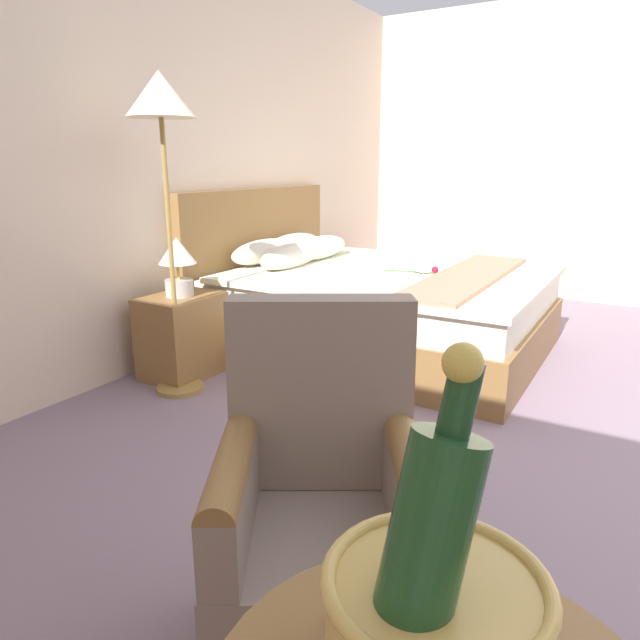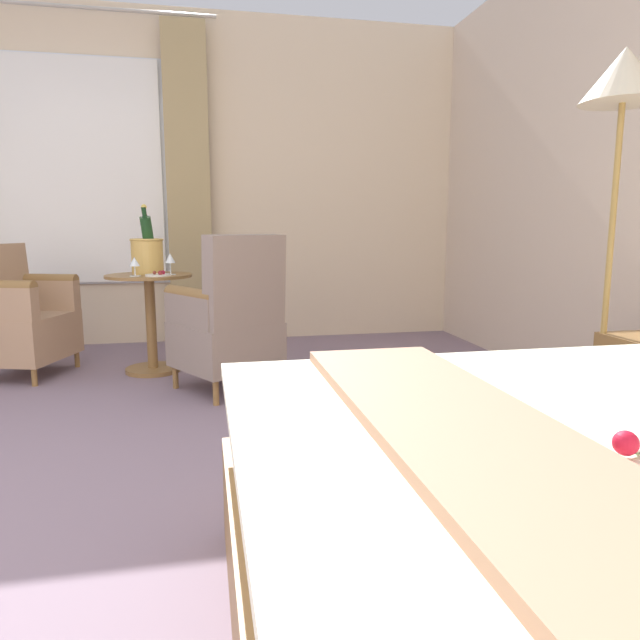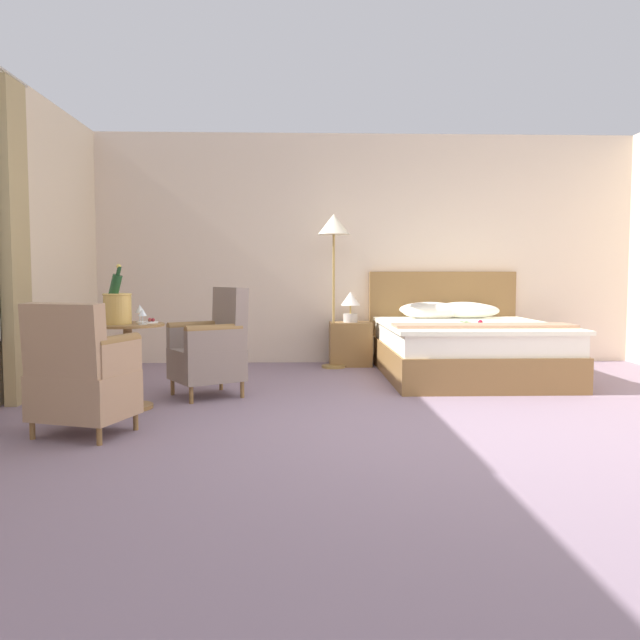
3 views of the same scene
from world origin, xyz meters
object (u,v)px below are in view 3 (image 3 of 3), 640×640
object	(u,v)px
floor_lamp_brass	(334,236)
armchair_facing_bed	(80,376)
nightstand	(350,344)
armchair_by_window	(212,348)
bedside_lamp	(350,304)
wine_glass_near_edge	(140,310)
champagne_bucket	(117,305)
wine_glass_near_bucket	(142,313)
bed	(464,345)
snack_plate	(148,322)
side_table_round	(128,359)

from	to	relation	value
floor_lamp_brass	armchair_facing_bed	xyz separation A→B (m)	(-1.86, -3.07, -1.12)
nightstand	armchair_by_window	bearing A→B (deg)	-127.01
bedside_lamp	wine_glass_near_edge	xyz separation A→B (m)	(-1.93, -2.21, 0.05)
nightstand	armchair_facing_bed	distance (m)	3.84
bedside_lamp	armchair_facing_bed	bearing A→B (deg)	-122.64
floor_lamp_brass	bedside_lamp	bearing A→B (deg)	37.61
bedside_lamp	armchair_by_window	xyz separation A→B (m)	(-1.39, -1.84, -0.31)
champagne_bucket	wine_glass_near_bucket	size ratio (longest dim) A/B	3.75
bed	nightstand	world-z (taller)	bed
nightstand	armchair_facing_bed	size ratio (longest dim) A/B	0.58
armchair_by_window	armchair_facing_bed	distance (m)	1.54
bed	wine_glass_near_bucket	world-z (taller)	bed
champagne_bucket	snack_plate	xyz separation A→B (m)	(0.22, 0.08, -0.14)
wine_glass_near_edge	snack_plate	size ratio (longest dim) A/B	0.88
nightstand	side_table_round	xyz separation A→B (m)	(-1.99, -2.36, 0.14)
side_table_round	wine_glass_near_edge	bearing A→B (deg)	67.55
bedside_lamp	armchair_by_window	size ratio (longest dim) A/B	0.37
bed	nightstand	size ratio (longest dim) A/B	4.31
side_table_round	armchair_by_window	world-z (taller)	armchair_by_window
side_table_round	armchair_facing_bed	bearing A→B (deg)	-95.28
nightstand	snack_plate	distance (m)	2.97
floor_lamp_brass	snack_plate	size ratio (longest dim) A/B	10.67
side_table_round	champagne_bucket	distance (m)	0.44
bedside_lamp	bed	bearing A→B (deg)	-33.91
side_table_round	bed	bearing A→B (deg)	26.66
wine_glass_near_bucket	armchair_by_window	size ratio (longest dim) A/B	0.13
bedside_lamp	side_table_round	distance (m)	3.11
side_table_round	wine_glass_near_bucket	world-z (taller)	wine_glass_near_bucket
wine_glass_near_bucket	armchair_by_window	bearing A→B (deg)	52.30
floor_lamp_brass	snack_plate	distance (m)	2.80
bedside_lamp	floor_lamp_brass	bearing A→B (deg)	-142.39
wine_glass_near_bucket	snack_plate	size ratio (longest dim) A/B	0.76
wine_glass_near_bucket	side_table_round	bearing A→B (deg)	152.16
champagne_bucket	wine_glass_near_edge	xyz separation A→B (m)	(0.14, 0.16, -0.05)
floor_lamp_brass	champagne_bucket	bearing A→B (deg)	-129.98
nightstand	champagne_bucket	world-z (taller)	champagne_bucket
wine_glass_near_edge	side_table_round	bearing A→B (deg)	-112.45
floor_lamp_brass	armchair_by_window	xyz separation A→B (m)	(-1.18, -1.68, -1.10)
bed	champagne_bucket	xyz separation A→B (m)	(-3.22, -1.59, 0.51)
bedside_lamp	wine_glass_near_edge	size ratio (longest dim) A/B	2.46
floor_lamp_brass	snack_plate	bearing A→B (deg)	-127.50
nightstand	side_table_round	size ratio (longest dim) A/B	0.76
bed	snack_plate	bearing A→B (deg)	-153.36
side_table_round	snack_plate	distance (m)	0.34
bed	armchair_by_window	xyz separation A→B (m)	(-2.55, -1.06, 0.10)
nightstand	floor_lamp_brass	xyz separation A→B (m)	(-0.21, -0.16, 1.27)
wine_glass_near_edge	snack_plate	xyz separation A→B (m)	(0.08, -0.08, -0.09)
nightstand	armchair_by_window	world-z (taller)	armchair_by_window
wine_glass_near_bucket	armchair_facing_bed	bearing A→B (deg)	-105.52
nightstand	armchair_by_window	distance (m)	2.32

